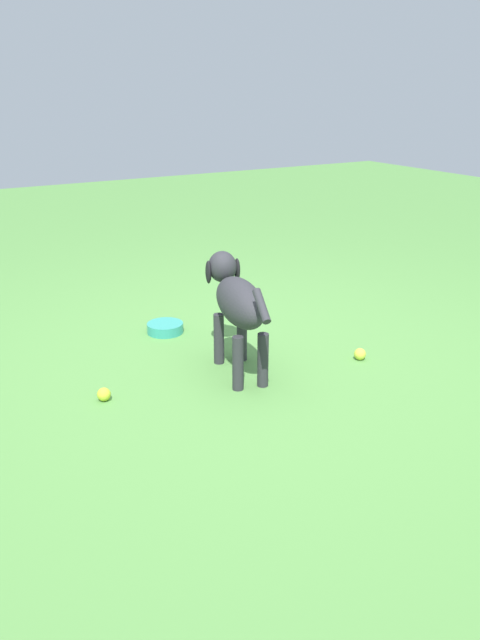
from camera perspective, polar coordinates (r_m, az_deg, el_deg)
ground at (r=3.52m, az=0.66°, el=-3.79°), size 14.00×14.00×0.00m
dog at (r=3.29m, az=-0.27°, el=1.69°), size 0.32×0.85×0.58m
tennis_ball_0 at (r=3.17m, az=-11.96°, el=-6.46°), size 0.07×0.07×0.07m
tennis_ball_1 at (r=3.61m, az=10.57°, el=-2.98°), size 0.07×0.07×0.07m
water_bowl at (r=3.95m, az=-6.64°, el=-0.69°), size 0.22×0.22×0.06m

